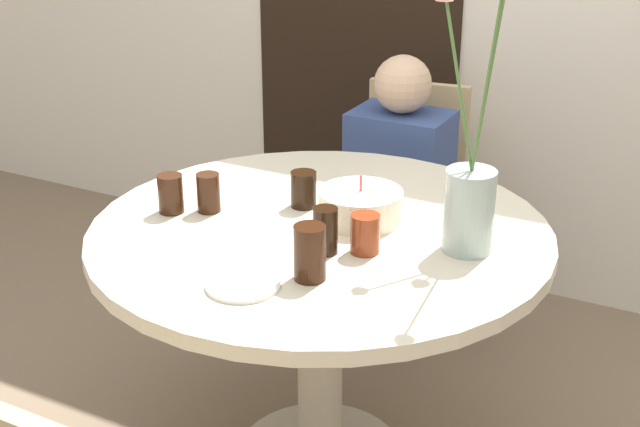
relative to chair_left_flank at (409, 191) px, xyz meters
The scene contains 13 objects.
doorway_panel 0.76m from the chair_left_flank, 138.26° to the left, with size 0.90×0.01×2.05m.
dining_table 1.01m from the chair_left_flank, 81.72° to the right, with size 1.24×1.24×0.77m.
chair_left_flank is the anchor object (origin of this frame).
birthday_cake 0.98m from the chair_left_flank, 76.35° to the right, with size 0.23×0.23×0.13m.
flower_vase 1.17m from the chair_left_flank, 60.32° to the right, with size 0.22×0.30×0.72m.
side_plate 1.41m from the chair_left_flank, 84.06° to the right, with size 0.18×0.18×0.01m.
drink_glass_0 1.17m from the chair_left_flank, 103.79° to the right, with size 0.07×0.07×0.11m.
drink_glass_1 1.17m from the chair_left_flank, 73.70° to the right, with size 0.07×0.07×0.10m.
drink_glass_2 1.34m from the chair_left_flank, 78.32° to the right, with size 0.08×0.08×0.14m.
drink_glass_3 0.95m from the chair_left_flank, 87.67° to the right, with size 0.07×0.07×0.10m.
drink_glass_4 1.11m from the chair_left_flank, 99.79° to the right, with size 0.06×0.06×0.11m.
drink_glass_5 1.20m from the chair_left_flank, 78.52° to the right, with size 0.06×0.06×0.12m.
person_guest 0.16m from the chair_left_flank, 81.72° to the right, with size 0.34×0.24×1.05m.
Camera 1 is at (1.01, -1.92, 1.74)m, focal length 50.00 mm.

